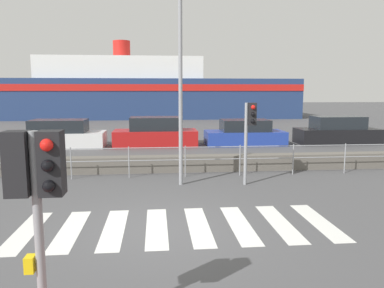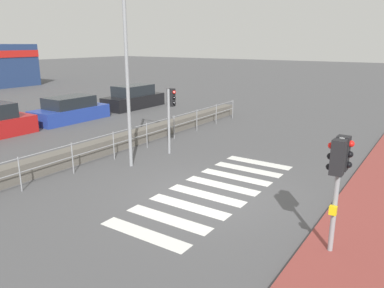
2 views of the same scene
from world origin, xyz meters
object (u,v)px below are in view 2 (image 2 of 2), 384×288
Objects in this scene: streetlamp at (131,50)px; parked_car_black at (134,98)px; parked_car_blue at (70,110)px; traffic_light_near at (339,166)px; traffic_light_far at (171,106)px.

streetlamp is 12.90m from parked_car_black.
traffic_light_near is at bearing -111.02° from parked_car_blue.
traffic_light_far is 0.39× the size of streetlamp.
traffic_light_far is 8.73m from parked_car_blue.
traffic_light_far is 11.06m from parked_car_black.
parked_car_blue is (1.89, 8.43, -1.28)m from traffic_light_far.
traffic_light_far is 0.60× the size of parked_car_blue.
traffic_light_near is 8.24m from traffic_light_far.
parked_car_black is at bearing 50.07° from traffic_light_far.
traffic_light_near is 0.39× the size of streetlamp.
traffic_light_far is at bearing 60.18° from traffic_light_near.
parked_car_blue is 5.17m from parked_car_black.
streetlamp is at bearing 74.24° from traffic_light_near.
parked_car_black is at bearing 42.79° from streetlamp.
parked_car_blue is 0.95× the size of parked_car_black.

